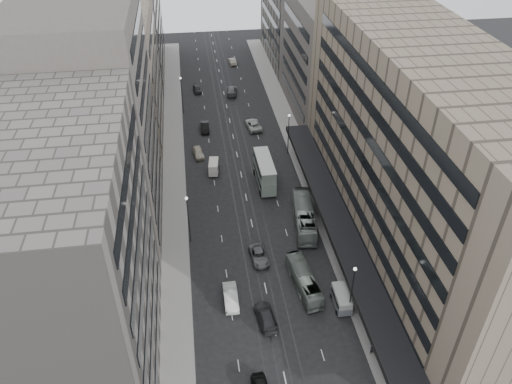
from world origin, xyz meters
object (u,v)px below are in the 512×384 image
panel_van (214,167)px  sedan_1 (231,297)px  bus_near (304,280)px  double_decker (265,171)px  sedan_2 (259,255)px  bus_far (304,216)px  pedestrian (372,348)px  vw_microbus (341,299)px

panel_van → sedan_1: bearing=-82.9°
bus_near → double_decker: double_decker is taller
double_decker → sedan_2: double_decker is taller
bus_far → pedestrian: bus_far is taller
panel_van → pedestrian: panel_van is taller
vw_microbus → pedestrian: size_ratio=2.53×
sedan_1 → sedan_2: 8.87m
panel_van → sedan_2: (4.77, -23.54, -0.59)m
double_decker → sedan_1: (-8.57, -26.05, -1.85)m
panel_van → vw_microbus: bearing=-60.2°
panel_van → bus_far: bearing=-45.2°
sedan_1 → pedestrian: 18.78m
bus_far → vw_microbus: (1.17, -16.95, -0.41)m
bus_far → sedan_1: 19.26m
vw_microbus → sedan_2: vw_microbus is taller
sedan_2 → pedestrian: 20.87m
double_decker → sedan_1: double_decker is taller
panel_van → sedan_2: size_ratio=0.77×
bus_far → sedan_1: bus_far is taller
vw_microbus → sedan_1: vw_microbus is taller
bus_far → double_decker: bearing=-62.4°
panel_van → sedan_2: panel_van is taller
bus_near → sedan_2: 8.15m
bus_far → double_decker: (-4.36, 11.79, 1.00)m
double_decker → vw_microbus: size_ratio=2.13×
bus_near → sedan_1: bearing=0.1°
pedestrian → sedan_1: bearing=-63.4°
sedan_2 → pedestrian: bearing=-63.4°
panel_van → pedestrian: bearing=-62.2°
bus_near → bus_far: 13.42m
panel_van → sedan_1: panel_van is taller
panel_van → double_decker: bearing=-22.9°
bus_far → sedan_1: (-12.92, -14.26, -0.86)m
double_decker → pedestrian: bearing=-79.9°
bus_near → double_decker: (-1.43, 24.89, 1.33)m
bus_near → double_decker: bearing=-93.2°
pedestrian → vw_microbus: bearing=-108.4°
double_decker → sedan_2: size_ratio=1.81×
bus_near → double_decker: 24.96m
bus_far → sedan_2: bus_far is taller
panel_van → pedestrian: size_ratio=2.30×
vw_microbus → pedestrian: vw_microbus is taller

